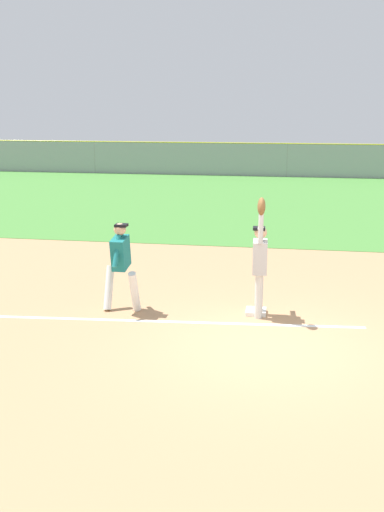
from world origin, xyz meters
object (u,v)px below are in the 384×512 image
(first_base, at_px, (256,312))
(fielder, at_px, (260,259))
(baseball, at_px, (260,229))
(parked_car_silver, at_px, (173,159))
(parked_car_green, at_px, (251,159))
(parked_car_tan, at_px, (343,161))
(runner, at_px, (121,261))

(first_base, relative_size, fielder, 0.17)
(baseball, distance_m, parked_car_silver, 25.30)
(first_base, xyz_separation_m, baseball, (0.04, -0.24, 1.66))
(parked_car_green, xyz_separation_m, parked_car_tan, (5.25, 0.04, 0.00))
(baseball, relative_size, parked_car_silver, 0.02)
(parked_car_silver, bearing_deg, fielder, -68.43)
(fielder, xyz_separation_m, parked_car_green, (-1.87, 24.91, -0.45))
(baseball, xyz_separation_m, parked_car_tan, (3.39, 25.06, -1.02))
(fielder, height_order, parked_car_tan, fielder)
(parked_car_silver, xyz_separation_m, parked_car_green, (4.58, 0.57, 0.00))
(baseball, bearing_deg, runner, -179.63)
(runner, relative_size, parked_car_silver, 0.37)
(parked_car_green, bearing_deg, baseball, -85.27)
(first_base, bearing_deg, baseball, -81.04)
(first_base, distance_m, parked_car_silver, 25.05)
(baseball, xyz_separation_m, parked_car_green, (-1.85, 25.01, -1.02))
(runner, distance_m, parked_car_green, 25.04)
(parked_car_silver, distance_m, parked_car_tan, 9.84)
(first_base, relative_size, runner, 0.22)
(first_base, height_order, baseball, baseball)
(baseball, relative_size, parked_car_tan, 0.02)
(fielder, height_order, baseball, fielder)
(fielder, relative_size, baseball, 30.81)
(fielder, bearing_deg, parked_car_tan, -100.68)
(first_base, bearing_deg, parked_car_tan, 82.13)
(runner, relative_size, baseball, 23.24)
(runner, distance_m, baseball, 2.69)
(runner, relative_size, parked_car_tan, 0.38)
(baseball, distance_m, parked_car_green, 25.10)
(parked_car_tan, bearing_deg, first_base, -94.88)
(runner, height_order, baseball, baseball)
(fielder, relative_size, parked_car_tan, 0.51)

